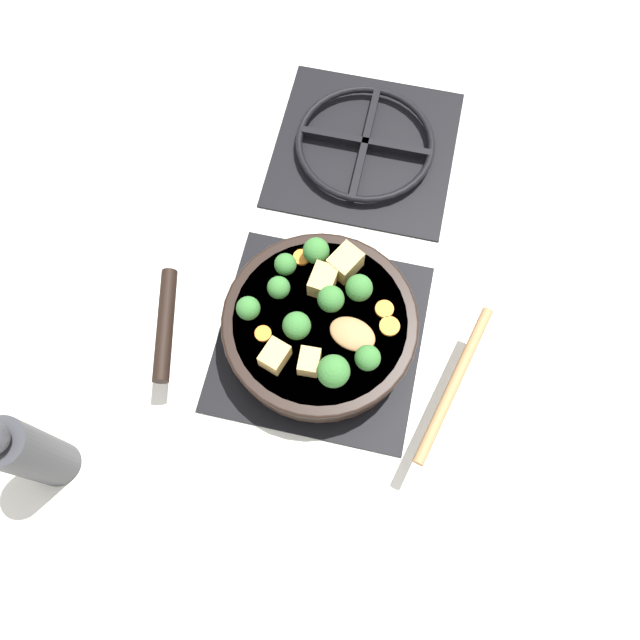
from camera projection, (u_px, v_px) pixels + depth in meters
The scene contains 23 objects.
ground_plane at pixel (320, 338), 0.97m from camera, with size 2.40×2.40×0.00m, color silver.
front_burner_grate at pixel (320, 335), 0.96m from camera, with size 0.31×0.31×0.03m.
rear_burner_grate at pixel (365, 145), 1.08m from camera, with size 0.31×0.31×0.03m.
skillet_pan at pixel (318, 325), 0.92m from camera, with size 0.39×0.29×0.05m.
wooden_spoon at pixel (411, 362), 0.87m from camera, with size 0.23×0.24×0.02m.
tofu_cube_center_large at pixel (306, 361), 0.86m from camera, with size 0.04×0.03×0.03m, color tan.
tofu_cube_near_handle at pixel (275, 356), 0.86m from camera, with size 0.04×0.03×0.03m, color tan.
tofu_cube_east_chunk at pixel (345, 263), 0.91m from camera, with size 0.05×0.04×0.04m, color tan.
tofu_cube_west_chunk at pixel (323, 281), 0.90m from camera, with size 0.04×0.03×0.03m, color tan.
broccoli_floret_near_spoon at pixel (297, 326), 0.87m from camera, with size 0.04×0.04×0.05m.
broccoli_floret_center_top at pixel (333, 371), 0.84m from camera, with size 0.05×0.05×0.05m.
broccoli_floret_east_rim at pixel (285, 265), 0.90m from camera, with size 0.03×0.03×0.04m.
broccoli_floret_west_rim at pixel (368, 358), 0.85m from camera, with size 0.04×0.04×0.04m.
broccoli_floret_north_edge at pixel (331, 299), 0.88m from camera, with size 0.04×0.04×0.05m.
broccoli_floret_south_cluster at pixel (316, 251), 0.91m from camera, with size 0.04×0.04×0.05m.
broccoli_floret_mid_floret at pixel (248, 308), 0.88m from camera, with size 0.03×0.03×0.04m.
broccoli_floret_small_inner at pixel (359, 288), 0.89m from camera, with size 0.04×0.04×0.05m.
broccoli_floret_tall_stem at pixel (279, 288), 0.89m from camera, with size 0.03×0.03×0.04m.
carrot_slice_orange_thin at pixel (384, 309), 0.90m from camera, with size 0.03×0.03×0.01m, color orange.
carrot_slice_near_center at pixel (390, 326), 0.89m from camera, with size 0.03×0.03×0.01m, color orange.
carrot_slice_edge_slice at pixel (301, 257), 0.93m from camera, with size 0.03×0.03×0.01m, color orange.
carrot_slice_under_broccoli at pixel (263, 334), 0.89m from camera, with size 0.02×0.02×0.01m, color orange.
pepper_mill at pixel (29, 453), 0.80m from camera, with size 0.06×0.06×0.22m.
Camera 1 is at (0.07, -0.32, 0.91)m, focal length 35.00 mm.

